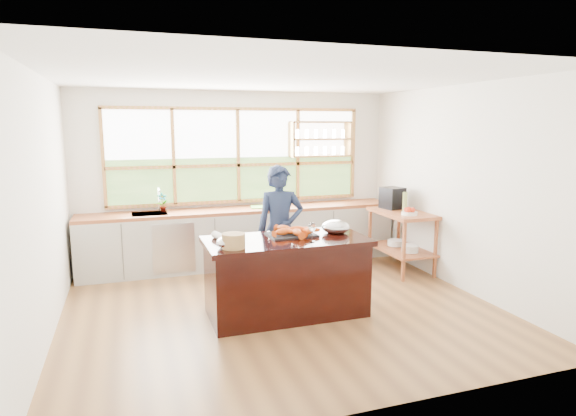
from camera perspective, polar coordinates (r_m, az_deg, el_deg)
name	(u,v)px	position (r m, az deg, el deg)	size (l,w,h in m)	color
ground_plane	(281,307)	(5.93, -0.82, -11.70)	(5.00, 5.00, 0.00)	olive
room_shell	(270,159)	(6.03, -2.13, 5.77)	(5.02, 4.52, 2.71)	silver
back_counter	(242,236)	(7.58, -5.43, -3.37)	(4.90, 0.63, 0.90)	#ABA8A0
right_shelf_unit	(402,231)	(7.43, 13.33, -2.68)	(0.62, 1.10, 0.90)	#A55930
island	(286,276)	(5.60, -0.21, -8.09)	(1.85, 0.90, 0.90)	black
cook	(280,230)	(6.25, -0.93, -2.58)	(0.61, 0.40, 1.67)	#18223D
potted_plant	(162,202)	(7.36, -14.66, 0.66)	(0.15, 0.10, 0.29)	slate
cutting_board	(264,207)	(7.58, -2.91, 0.15)	(0.40, 0.30, 0.01)	#67BB44
espresso_machine	(392,198)	(7.60, 12.26, 1.17)	(0.29, 0.31, 0.33)	black
wine_bottle	(405,202)	(7.40, 13.68, 0.73)	(0.07, 0.07, 0.29)	#98B05B
fruit_bowl	(410,212)	(7.12, 14.21, -0.46)	(0.23, 0.23, 0.11)	white
slate_board	(291,234)	(5.64, 0.41, -3.16)	(0.55, 0.40, 0.02)	black
lobster_pile	(294,231)	(5.61, 0.73, -2.72)	(0.52, 0.48, 0.08)	#DA4E02
mixing_bowl_left	(229,242)	(5.12, -6.97, -4.02)	(0.27, 0.27, 0.13)	#B8BBBF
mixing_bowl_right	(336,227)	(5.78, 5.68, -2.24)	(0.34, 0.34, 0.16)	#B8BBBF
wine_glass	(312,228)	(5.30, 2.87, -2.33)	(0.08, 0.08, 0.22)	white
wicker_basket	(234,241)	(5.07, -6.48, -3.89)	(0.24, 0.24, 0.16)	#A47347
parchment_roll	(220,237)	(5.45, -8.08, -3.39)	(0.08, 0.08, 0.30)	silver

